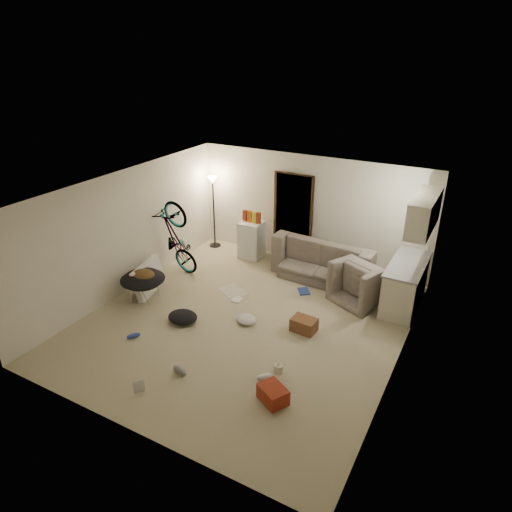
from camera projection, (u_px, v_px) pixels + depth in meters
The scene contains 36 objects.
floor at pixel (245, 322), 8.48m from camera, with size 5.50×6.00×0.02m, color #B9B08E.
ceiling at pixel (243, 191), 7.40m from camera, with size 5.50×6.00×0.02m, color white.
wall_back at pixel (311, 210), 10.33m from camera, with size 5.50×0.02×2.50m, color silver.
wall_front at pixel (121, 356), 5.55m from camera, with size 5.50×0.02×2.50m, color silver.
wall_left at pixel (125, 232), 9.14m from camera, with size 0.02×6.00×2.50m, color silver.
wall_right at pixel (406, 300), 6.75m from camera, with size 0.02×6.00×2.50m, color silver.
doorway at pixel (293, 217), 10.57m from camera, with size 0.85×0.10×2.04m, color black.
door_trim at pixel (293, 218), 10.55m from camera, with size 0.97×0.04×2.10m, color #362413.
floor_lamp at pixel (213, 197), 11.06m from camera, with size 0.28×0.28×1.81m.
kitchen_counter at pixel (405, 285), 8.82m from camera, with size 0.60×1.50×0.88m, color beige.
counter_top at pixel (408, 264), 8.63m from camera, with size 0.64×1.54×0.04m, color gray.
kitchen_uppers at pixel (424, 213), 8.12m from camera, with size 0.38×1.40×0.65m, color beige.
sofa at pixel (326, 262), 10.00m from camera, with size 2.25×0.88×0.66m, color #323832.
armchair at pixel (366, 285), 9.08m from camera, with size 0.97×0.85×0.63m, color #323832.
bicycle at pixel (177, 254), 10.07m from camera, with size 0.62×1.79×0.94m, color black.
book_asset at pixel (134, 394), 6.72m from camera, with size 0.17×0.23×0.02m, color maroon.
mini_fridge at pixel (252, 239), 10.87m from camera, with size 0.52×0.52×0.88m, color white.
snack_box_0 at pixel (245, 216), 10.70m from camera, with size 0.10×0.07×0.30m, color maroon.
snack_box_1 at pixel (250, 217), 10.65m from camera, with size 0.10×0.07×0.30m, color #BD5917.
snack_box_2 at pixel (254, 218), 10.60m from camera, with size 0.10×0.07×0.30m, color yellow.
snack_box_3 at pixel (259, 219), 10.54m from camera, with size 0.10×0.07×0.30m, color maroon.
saucer_chair at pixel (143, 283), 9.06m from camera, with size 0.88×0.88×0.62m.
hoodie at pixel (143, 275), 8.93m from camera, with size 0.48×0.40×0.22m, color #513A1B.
sofa_drape at pixel (287, 245), 10.33m from camera, with size 0.56×0.46×0.28m, color black.
tv_box at pixel (148, 278), 9.36m from camera, with size 0.12×0.98×0.64m, color silver.
drink_case_a at pixel (304, 325), 8.16m from camera, with size 0.44×0.31×0.25m, color brown.
drink_case_b at pixel (273, 394), 6.55m from camera, with size 0.42×0.31×0.24m, color maroon.
juicer at pixel (278, 368), 7.14m from camera, with size 0.14×0.14×0.21m.
newspaper at pixel (233, 291), 9.49m from camera, with size 0.44×0.58×0.01m, color beige.
book_blue at pixel (304, 291), 9.47m from camera, with size 0.21×0.29×0.03m, color #2C44A1.
book_white at pixel (237, 300), 9.17m from camera, with size 0.18×0.23×0.02m, color silver.
shoe_2 at pixel (134, 336), 7.99m from camera, with size 0.24×0.10×0.09m, color #2C44A1.
shoe_3 at pixel (180, 370), 7.13m from camera, with size 0.29×0.12×0.11m, color slate.
shoe_4 at pixel (265, 377), 6.99m from camera, with size 0.28×0.11×0.10m, color white.
clothes_lump_a at pixel (183, 317), 8.45m from camera, with size 0.56×0.48×0.18m, color black.
clothes_lump_c at pixel (246, 319), 8.43m from camera, with size 0.40×0.34×0.12m, color silver.
Camera 1 is at (3.60, -6.17, 4.72)m, focal length 32.00 mm.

